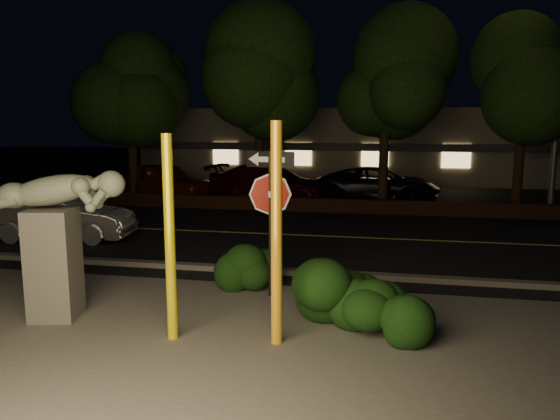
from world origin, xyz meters
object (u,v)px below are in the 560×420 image
Objects in this scene: parked_car_dark at (378,184)px; parked_car_red at (164,181)px; yellow_pole_left at (170,239)px; signpost at (270,195)px; silver_sedan at (62,217)px; streetlight at (558,28)px; sculpture at (54,229)px; parked_car_darkred at (271,183)px; yellow_pole_right at (276,236)px.

parked_car_red is at bearing 102.45° from parked_car_dark.
signpost is (1.05, 2.30, 0.40)m from yellow_pole_left.
silver_sedan is 12.83m from parked_car_dark.
parked_car_dark is (-6.02, 2.02, -5.83)m from streetlight.
streetlight reaches higher than sculpture.
yellow_pole_left reaches higher than silver_sedan.
streetlight is 11.92m from parked_car_darkred.
parked_car_dark is (1.18, 15.49, -0.97)m from yellow_pole_right.
yellow_pole_left reaches higher than sculpture.
sculpture is at bearing -141.65° from signpost.
parked_car_dark is at bearing 79.84° from yellow_pole_left.
sculpture is at bearing -148.40° from parked_car_red.
parked_car_dark is (2.80, 15.62, -0.88)m from yellow_pole_left.
sculpture is 0.48× the size of parked_car_darkred.
signpost is (-0.57, 2.16, 0.31)m from yellow_pole_right.
silver_sedan is at bearing -161.09° from parked_car_red.
streetlight reaches higher than yellow_pole_right.
parked_car_darkred is (4.23, 8.37, 0.12)m from silver_sedan.
yellow_pole_left is 0.29× the size of streetlight.
yellow_pole_right is at bearing -135.62° from parked_car_red.
parked_car_darkred is (-3.18, 14.34, -0.91)m from yellow_pole_right.
sculpture is (-3.87, 0.34, -0.11)m from yellow_pole_right.
yellow_pole_left is at bearing -165.71° from parked_car_darkred.
sculpture is 0.55× the size of parked_car_red.
parked_car_darkred is at bearing 111.60° from signpost.
parked_car_darkred is at bearing 155.37° from streetlight.
streetlight is at bearing 64.94° from signpost.
yellow_pole_right reaches higher than signpost.
sculpture reaches higher than parked_car_dark.
silver_sedan is (-6.85, 3.80, -1.33)m from signpost.
sculpture is 14.61m from parked_car_red.
parked_car_dark is (9.10, 1.13, -0.07)m from parked_car_red.
parked_car_red is (-15.12, 0.90, -5.75)m from streetlight.
streetlight reaches higher than parked_car_dark.
parked_car_red is at bearing 97.87° from parked_car_darkred.
parked_car_red is (-7.35, 12.20, -1.21)m from signpost.
signpost is at bearing -144.34° from streetlight.
streetlight is 2.76× the size of silver_sedan.
signpost is 0.53× the size of parked_car_darkred.
parked_car_darkred is at bearing 75.38° from sculpture.
parked_car_red is at bearing 94.28° from sculpture.
yellow_pole_right is 3.89m from sculpture.
sculpture is at bearing -153.88° from silver_sedan.
sculpture reaches higher than silver_sedan.
yellow_pole_left is 0.69× the size of parked_car_red.
sculpture is at bearing 168.01° from yellow_pole_left.
sculpture is 0.23× the size of streetlight.
signpost is at bearing 177.91° from parked_car_dark.
streetlight reaches higher than parked_car_darkred.
sculpture is 0.64× the size of silver_sedan.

